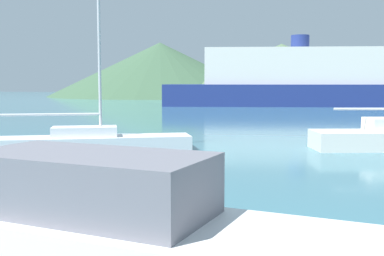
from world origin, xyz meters
TOP-DOWN VIEW (x-y plane):
  - motorboat_near at (3.59, 4.72)m, footprint 8.69×3.03m
  - sailboat_middle at (-4.19, 15.54)m, footprint 8.22×5.48m
  - ferry_distant at (-0.05, 57.43)m, footprint 33.05×16.30m
  - hill_west at (-31.05, 89.73)m, footprint 44.63×44.63m
  - hill_central at (-6.89, 91.45)m, footprint 47.60×47.60m

SIDE VIEW (x-z plane):
  - sailboat_middle at x=-4.19m, z-range -4.00..4.81m
  - motorboat_near at x=3.59m, z-range -0.63..1.71m
  - ferry_distant at x=-0.05m, z-range -1.20..7.11m
  - hill_central at x=-6.89m, z-range 0.00..10.06m
  - hill_west at x=-31.05m, z-range 0.00..10.79m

